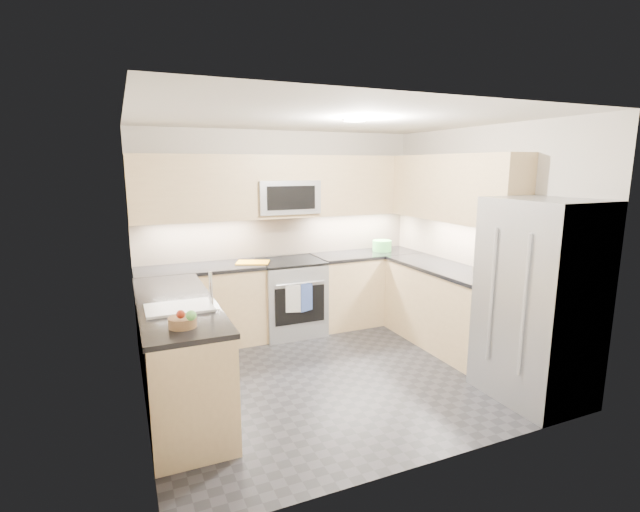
% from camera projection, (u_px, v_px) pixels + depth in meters
% --- Properties ---
extents(floor, '(3.60, 3.20, 0.00)m').
position_uv_depth(floor, '(334.00, 372.00, 4.72)').
color(floor, '#222227').
rests_on(floor, ground).
extents(ceiling, '(3.60, 3.20, 0.02)m').
position_uv_depth(ceiling, '(335.00, 118.00, 4.24)').
color(ceiling, beige).
rests_on(ceiling, wall_back).
extents(wall_back, '(3.60, 0.02, 2.50)m').
position_uv_depth(wall_back, '(281.00, 231.00, 5.92)').
color(wall_back, '#BBB2A3').
rests_on(wall_back, floor).
extents(wall_front, '(3.60, 0.02, 2.50)m').
position_uv_depth(wall_front, '(438.00, 293.00, 3.04)').
color(wall_front, '#BBB2A3').
rests_on(wall_front, floor).
extents(wall_left, '(0.02, 3.20, 2.50)m').
position_uv_depth(wall_left, '(135.00, 268.00, 3.78)').
color(wall_left, '#BBB2A3').
rests_on(wall_left, floor).
extents(wall_right, '(0.02, 3.20, 2.50)m').
position_uv_depth(wall_right, '(480.00, 240.00, 5.19)').
color(wall_right, '#BBB2A3').
rests_on(wall_right, floor).
extents(base_cab_back_left, '(1.42, 0.60, 0.90)m').
position_uv_depth(base_cab_back_left, '(202.00, 308.00, 5.38)').
color(base_cab_back_left, '#D8B882').
rests_on(base_cab_back_left, floor).
extents(base_cab_back_right, '(1.42, 0.60, 0.90)m').
position_uv_depth(base_cab_back_right, '(366.00, 288.00, 6.23)').
color(base_cab_back_right, '#D8B882').
rests_on(base_cab_back_right, floor).
extents(base_cab_right, '(0.60, 1.70, 0.90)m').
position_uv_depth(base_cab_right, '(446.00, 308.00, 5.36)').
color(base_cab_right, '#D8B882').
rests_on(base_cab_right, floor).
extents(base_cab_peninsula, '(0.60, 2.00, 0.90)m').
position_uv_depth(base_cab_peninsula, '(179.00, 355.00, 4.05)').
color(base_cab_peninsula, '#D8B882').
rests_on(base_cab_peninsula, floor).
extents(countertop_back_left, '(1.42, 0.63, 0.04)m').
position_uv_depth(countertop_back_left, '(200.00, 268.00, 5.29)').
color(countertop_back_left, black).
rests_on(countertop_back_left, base_cab_back_left).
extents(countertop_back_right, '(1.42, 0.63, 0.04)m').
position_uv_depth(countertop_back_right, '(367.00, 254.00, 6.14)').
color(countertop_back_right, black).
rests_on(countertop_back_right, base_cab_back_right).
extents(countertop_right, '(0.63, 1.70, 0.04)m').
position_uv_depth(countertop_right, '(448.00, 269.00, 5.27)').
color(countertop_right, black).
rests_on(countertop_right, base_cab_right).
extents(countertop_peninsula, '(0.63, 2.00, 0.04)m').
position_uv_depth(countertop_peninsula, '(176.00, 303.00, 3.96)').
color(countertop_peninsula, black).
rests_on(countertop_peninsula, base_cab_peninsula).
extents(upper_cab_back, '(3.60, 0.35, 0.75)m').
position_uv_depth(upper_cab_back, '(285.00, 186.00, 5.65)').
color(upper_cab_back, '#D8B882').
rests_on(upper_cab_back, wall_back).
extents(upper_cab_right, '(0.35, 1.95, 0.75)m').
position_uv_depth(upper_cab_right, '(454.00, 188.00, 5.26)').
color(upper_cab_right, '#D8B882').
rests_on(upper_cab_right, wall_right).
extents(backsplash_back, '(3.60, 0.01, 0.51)m').
position_uv_depth(backsplash_back, '(281.00, 235.00, 5.93)').
color(backsplash_back, tan).
rests_on(backsplash_back, wall_back).
extents(backsplash_right, '(0.01, 2.30, 0.51)m').
position_uv_depth(backsplash_right, '(453.00, 240.00, 5.60)').
color(backsplash_right, tan).
rests_on(backsplash_right, wall_right).
extents(gas_range, '(0.76, 0.65, 0.91)m').
position_uv_depth(gas_range, '(291.00, 298.00, 5.78)').
color(gas_range, '#A6AAAE').
rests_on(gas_range, floor).
extents(range_cooktop, '(0.76, 0.65, 0.03)m').
position_uv_depth(range_cooktop, '(290.00, 262.00, 5.69)').
color(range_cooktop, black).
rests_on(range_cooktop, gas_range).
extents(oven_door_glass, '(0.62, 0.02, 0.45)m').
position_uv_depth(oven_door_glass, '(300.00, 305.00, 5.49)').
color(oven_door_glass, black).
rests_on(oven_door_glass, gas_range).
extents(oven_handle, '(0.60, 0.02, 0.02)m').
position_uv_depth(oven_handle, '(300.00, 283.00, 5.42)').
color(oven_handle, '#B2B5BA').
rests_on(oven_handle, gas_range).
extents(microwave, '(0.76, 0.40, 0.40)m').
position_uv_depth(microwave, '(286.00, 197.00, 5.66)').
color(microwave, '#96989D').
rests_on(microwave, upper_cab_back).
extents(microwave_door, '(0.60, 0.01, 0.28)m').
position_uv_depth(microwave_door, '(292.00, 198.00, 5.47)').
color(microwave_door, black).
rests_on(microwave_door, microwave).
extents(refrigerator, '(0.70, 0.90, 1.80)m').
position_uv_depth(refrigerator, '(538.00, 301.00, 4.08)').
color(refrigerator, '#919398').
rests_on(refrigerator, floor).
extents(fridge_handle_left, '(0.02, 0.02, 1.20)m').
position_uv_depth(fridge_handle_left, '(524.00, 306.00, 3.77)').
color(fridge_handle_left, '#B2B5BA').
rests_on(fridge_handle_left, refrigerator).
extents(fridge_handle_right, '(0.02, 0.02, 1.20)m').
position_uv_depth(fridge_handle_right, '(491.00, 295.00, 4.09)').
color(fridge_handle_right, '#B2B5BA').
rests_on(fridge_handle_right, refrigerator).
extents(sink_basin, '(0.52, 0.38, 0.16)m').
position_uv_depth(sink_basin, '(180.00, 316.00, 3.74)').
color(sink_basin, white).
rests_on(sink_basin, base_cab_peninsula).
extents(faucet, '(0.03, 0.03, 0.28)m').
position_uv_depth(faucet, '(211.00, 289.00, 3.80)').
color(faucet, silver).
rests_on(faucet, countertop_peninsula).
extents(utensil_bowl, '(0.31, 0.31, 0.15)m').
position_uv_depth(utensil_bowl, '(382.00, 246.00, 6.25)').
color(utensil_bowl, '#53C255').
rests_on(utensil_bowl, countertop_back_right).
extents(cutting_board, '(0.45, 0.39, 0.01)m').
position_uv_depth(cutting_board, '(253.00, 262.00, 5.50)').
color(cutting_board, orange).
rests_on(cutting_board, countertop_back_left).
extents(fruit_basket, '(0.25, 0.25, 0.07)m').
position_uv_depth(fruit_basket, '(183.00, 322.00, 3.31)').
color(fruit_basket, olive).
rests_on(fruit_basket, countertop_peninsula).
extents(fruit_apple, '(0.06, 0.06, 0.06)m').
position_uv_depth(fruit_apple, '(181.00, 314.00, 3.23)').
color(fruit_apple, '#A22812').
rests_on(fruit_apple, fruit_basket).
extents(fruit_pear, '(0.07, 0.07, 0.07)m').
position_uv_depth(fruit_pear, '(191.00, 315.00, 3.20)').
color(fruit_pear, '#63BF51').
rests_on(fruit_pear, fruit_basket).
extents(dish_towel_check, '(0.17, 0.06, 0.33)m').
position_uv_depth(dish_towel_check, '(293.00, 299.00, 5.39)').
color(dish_towel_check, white).
rests_on(dish_towel_check, oven_handle).
extents(dish_towel_blue, '(0.17, 0.08, 0.34)m').
position_uv_depth(dish_towel_blue, '(307.00, 297.00, 5.46)').
color(dish_towel_blue, '#304586').
rests_on(dish_towel_blue, oven_handle).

